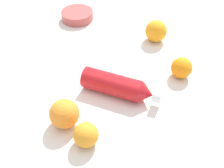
{
  "coord_description": "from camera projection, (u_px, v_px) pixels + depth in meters",
  "views": [
    {
      "loc": [
        -0.54,
        0.28,
        0.64
      ],
      "look_at": [
        0.02,
        -0.03,
        0.03
      ],
      "focal_mm": 46.75,
      "sensor_mm": 36.0,
      "label": 1
    }
  ],
  "objects": [
    {
      "name": "ground_plane",
      "position": [
        107.0,
        98.0,
        0.88
      ],
      "size": [
        2.4,
        2.4,
        0.0
      ],
      "primitive_type": "plane",
      "color": "silver"
    },
    {
      "name": "water_bottle",
      "position": [
        119.0,
        86.0,
        0.87
      ],
      "size": [
        0.22,
        0.19,
        0.07
      ],
      "rotation": [
        0.0,
        0.0,
        3.81
      ],
      "color": "red",
      "rests_on": "ground_plane"
    },
    {
      "name": "orange_0",
      "position": [
        156.0,
        31.0,
        1.07
      ],
      "size": [
        0.08,
        0.08,
        0.08
      ],
      "primitive_type": "sphere",
      "color": "orange",
      "rests_on": "ground_plane"
    },
    {
      "name": "orange_1",
      "position": [
        64.0,
        114.0,
        0.78
      ],
      "size": [
        0.08,
        0.08,
        0.08
      ],
      "primitive_type": "sphere",
      "color": "orange",
      "rests_on": "ground_plane"
    },
    {
      "name": "orange_2",
      "position": [
        182.0,
        68.0,
        0.93
      ],
      "size": [
        0.07,
        0.07,
        0.07
      ],
      "primitive_type": "sphere",
      "color": "orange",
      "rests_on": "ground_plane"
    },
    {
      "name": "orange_3",
      "position": [
        86.0,
        135.0,
        0.74
      ],
      "size": [
        0.07,
        0.07,
        0.07
      ],
      "primitive_type": "sphere",
      "color": "orange",
      "rests_on": "ground_plane"
    },
    {
      "name": "ceramic_bowl",
      "position": [
        77.0,
        15.0,
        1.19
      ],
      "size": [
        0.13,
        0.13,
        0.04
      ],
      "primitive_type": "cylinder",
      "color": "#B24C47",
      "rests_on": "ground_plane"
    }
  ]
}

